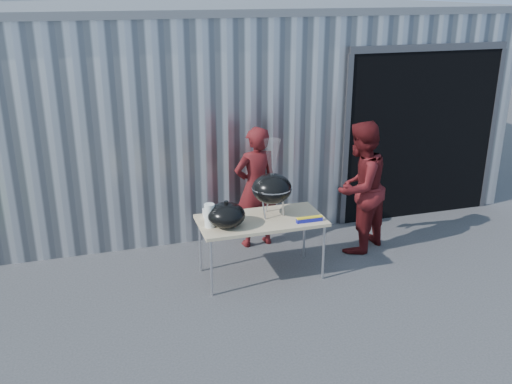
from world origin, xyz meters
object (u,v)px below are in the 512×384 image
object	(u,v)px
folding_table	(261,222)
kettle_grill	(272,183)
person_cook	(256,187)
person_bystander	(359,187)

from	to	relation	value
folding_table	kettle_grill	distance (m)	0.48
person_cook	person_bystander	bearing A→B (deg)	150.18
folding_table	person_bystander	bearing A→B (deg)	13.17
kettle_grill	person_bystander	xyz separation A→B (m)	(1.31, 0.28, -0.28)
folding_table	kettle_grill	size ratio (longest dim) A/B	1.58
kettle_grill	person_cook	size ratio (longest dim) A/B	0.57
folding_table	person_cook	xyz separation A→B (m)	(0.20, 0.88, 0.12)
folding_table	person_bystander	world-z (taller)	person_bystander
person_cook	person_bystander	world-z (taller)	person_bystander
person_cook	person_bystander	distance (m)	1.37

